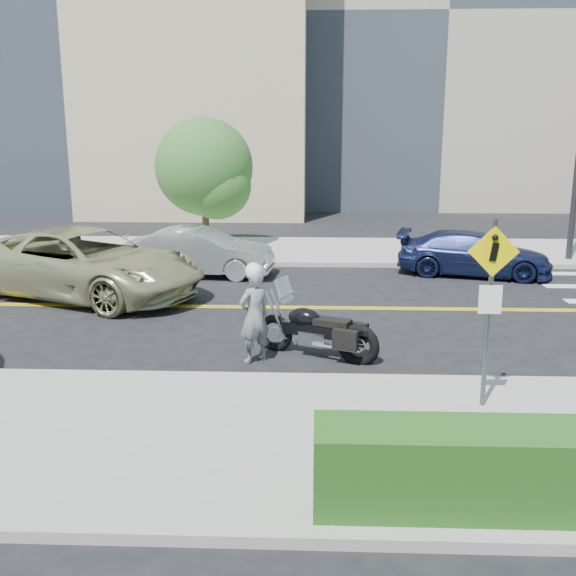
# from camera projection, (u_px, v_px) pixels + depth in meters

# --- Properties ---
(ground_plane) EXTENTS (120.00, 120.00, 0.00)m
(ground_plane) POSITION_uv_depth(u_px,v_px,m) (255.00, 307.00, 17.10)
(ground_plane) COLOR black
(ground_plane) RESTS_ON ground
(sidewalk_near) EXTENTS (60.00, 5.00, 0.15)m
(sidewalk_near) POSITION_uv_depth(u_px,v_px,m) (210.00, 438.00, 9.80)
(sidewalk_near) COLOR #9E9B91
(sidewalk_near) RESTS_ON ground_plane
(sidewalk_far) EXTENTS (60.00, 5.00, 0.15)m
(sidewalk_far) POSITION_uv_depth(u_px,v_px,m) (273.00, 250.00, 24.36)
(sidewalk_far) COLOR #9E9B91
(sidewalk_far) RESTS_ON ground_plane
(building_mid) EXTENTS (18.00, 14.00, 20.00)m
(building_mid) POSITION_uv_depth(u_px,v_px,m) (427.00, 29.00, 39.67)
(building_mid) COLOR #A39984
(building_mid) RESTS_ON ground_plane
(pedestrian_sign) EXTENTS (0.78, 0.08, 3.00)m
(pedestrian_sign) POSITION_uv_depth(u_px,v_px,m) (490.00, 295.00, 10.35)
(pedestrian_sign) COLOR #4C4C51
(pedestrian_sign) RESTS_ON sidewalk_near
(motorcyclist) EXTENTS (0.81, 0.77, 1.98)m
(motorcyclist) POSITION_uv_depth(u_px,v_px,m) (254.00, 313.00, 12.96)
(motorcyclist) COLOR #AAABAF
(motorcyclist) RESTS_ON ground
(motorcycle) EXTENTS (2.63, 1.72, 1.54)m
(motorcycle) POSITION_uv_depth(u_px,v_px,m) (317.00, 319.00, 13.31)
(motorcycle) COLOR black
(motorcycle) RESTS_ON ground
(suv) EXTENTS (7.26, 5.37, 1.83)m
(suv) POSITION_uv_depth(u_px,v_px,m) (85.00, 263.00, 17.94)
(suv) COLOR #B5B484
(suv) RESTS_ON ground
(parked_car_silver) EXTENTS (4.59, 1.97, 1.47)m
(parked_car_silver) POSITION_uv_depth(u_px,v_px,m) (200.00, 252.00, 20.52)
(parked_car_silver) COLOR #AAABB1
(parked_car_silver) RESTS_ON ground
(parked_car_blue) EXTENTS (4.91, 2.89, 1.34)m
(parked_car_blue) POSITION_uv_depth(u_px,v_px,m) (474.00, 254.00, 20.61)
(parked_car_blue) COLOR #1A224E
(parked_car_blue) RESTS_ON ground
(tree_far_a) EXTENTS (3.51, 3.51, 4.80)m
(tree_far_a) POSITION_uv_depth(u_px,v_px,m) (204.00, 167.00, 24.14)
(tree_far_a) COLOR #382619
(tree_far_a) RESTS_ON ground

